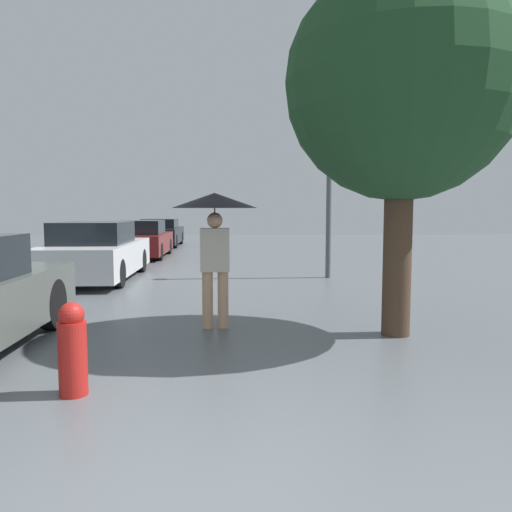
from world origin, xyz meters
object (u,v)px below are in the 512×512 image
Objects in this scene: fire_hydrant at (72,349)px; tree at (402,85)px; parked_car_farthest at (161,233)px; parked_car_second at (96,253)px; street_lamp at (329,157)px; pedestrian at (215,217)px; parked_car_third at (141,240)px.

tree is at bearing 28.58° from fire_hydrant.
tree reaches higher than fire_hydrant.
parked_car_farthest is at bearing 95.17° from fire_hydrant.
tree is (5.16, -5.41, 2.50)m from parked_car_second.
tree is (5.11, -16.13, 2.54)m from parked_car_farthest.
parked_car_farthest is 12.15m from street_lamp.
fire_hydrant is at bearing -116.78° from street_lamp.
street_lamp is (5.39, 0.03, 2.21)m from parked_car_second.
street_lamp is at bearing 87.63° from tree.
street_lamp is (2.54, 4.93, 1.33)m from pedestrian.
pedestrian is 2.89m from fire_hydrant.
parked_car_third is at bearing 104.87° from pedestrian.
parked_car_third is (0.10, 5.47, -0.04)m from parked_car_second.
parked_car_farthest is (-0.04, 5.25, -0.01)m from parked_car_third.
parked_car_second is at bearing -90.30° from parked_car_farthest.
pedestrian reaches higher than parked_car_third.
pedestrian is 10.77m from parked_car_third.
pedestrian is 2.24× the size of fire_hydrant.
pedestrian is at bearing -117.22° from street_lamp.
street_lamp is (5.29, -5.44, 2.25)m from parked_car_third.
pedestrian is at bearing 64.15° from fire_hydrant.
fire_hydrant is at bearing -151.42° from tree.
parked_car_third reaches higher than fire_hydrant.
street_lamp is at bearing 62.78° from pedestrian.
pedestrian is 15.89m from parked_car_farthest.
pedestrian is at bearing 167.56° from tree.
parked_car_second is 1.01× the size of parked_car_farthest.
street_lamp reaches higher than tree.
tree is (5.07, -10.88, 2.54)m from parked_car_third.
tree reaches higher than parked_car_farthest.
fire_hydrant is (-3.48, -1.89, -2.71)m from tree.
tree is at bearing -46.35° from parked_car_second.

